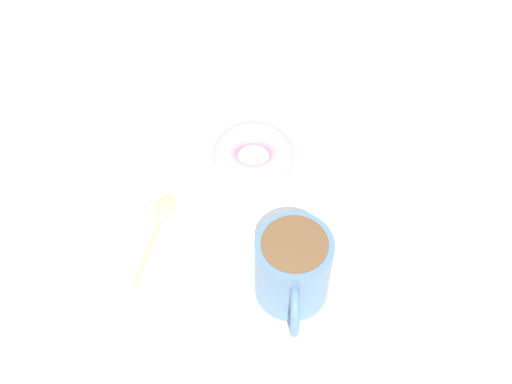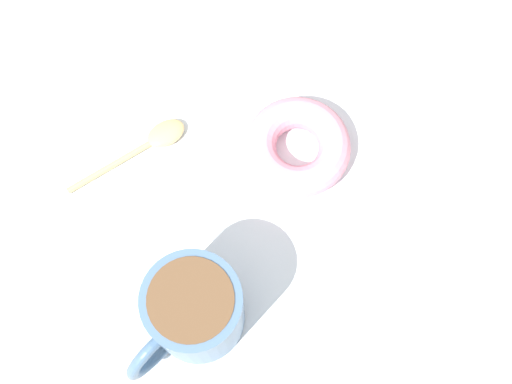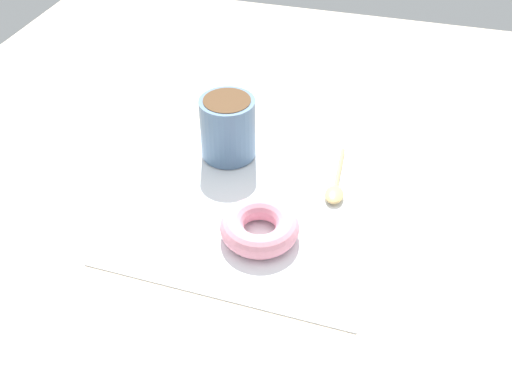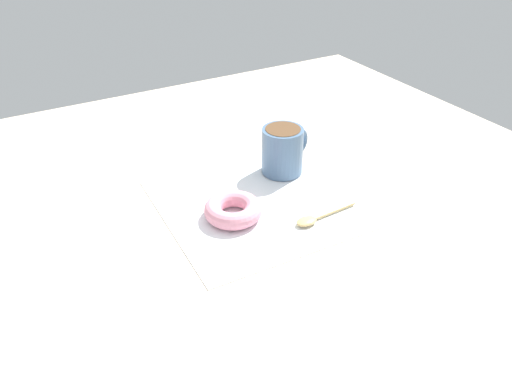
# 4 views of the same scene
# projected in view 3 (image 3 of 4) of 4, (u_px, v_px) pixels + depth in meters

# --- Properties ---
(ground_plane) EXTENTS (1.20, 1.20, 0.02)m
(ground_plane) POSITION_uv_depth(u_px,v_px,m) (271.00, 201.00, 0.75)
(ground_plane) COLOR beige
(napkin) EXTENTS (0.32, 0.32, 0.00)m
(napkin) POSITION_uv_depth(u_px,v_px,m) (256.00, 205.00, 0.73)
(napkin) COLOR white
(napkin) RESTS_ON ground_plane
(coffee_cup) EXTENTS (0.08, 0.11, 0.09)m
(coffee_cup) POSITION_uv_depth(u_px,v_px,m) (228.00, 126.00, 0.78)
(coffee_cup) COLOR slate
(coffee_cup) RESTS_ON napkin
(donut) EXTENTS (0.09, 0.09, 0.03)m
(donut) POSITION_uv_depth(u_px,v_px,m) (260.00, 227.00, 0.68)
(donut) COLOR pink
(donut) RESTS_ON napkin
(spoon) EXTENTS (0.03, 0.12, 0.01)m
(spoon) POSITION_uv_depth(u_px,v_px,m) (336.00, 188.00, 0.75)
(spoon) COLOR #D8B772
(spoon) RESTS_ON napkin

